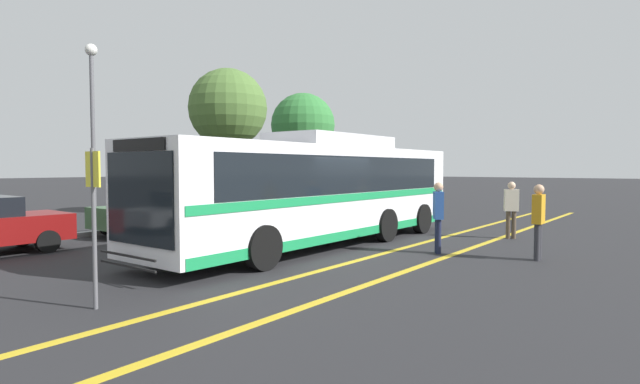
# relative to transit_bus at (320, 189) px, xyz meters

# --- Properties ---
(ground_plane) EXTENTS (220.00, 220.00, 0.00)m
(ground_plane) POSITION_rel_transit_bus_xyz_m (-0.62, -0.43, -1.63)
(ground_plane) COLOR #262628
(lane_strip_0) EXTENTS (31.65, 0.20, 0.01)m
(lane_strip_0) POSITION_rel_transit_bus_xyz_m (-0.02, -2.20, -1.63)
(lane_strip_0) COLOR gold
(lane_strip_0) RESTS_ON ground_plane
(lane_strip_1) EXTENTS (31.65, 0.20, 0.01)m
(lane_strip_1) POSITION_rel_transit_bus_xyz_m (-0.02, -3.71, -1.63)
(lane_strip_1) COLOR gold
(lane_strip_1) RESTS_ON ground_plane
(curb_strip) EXTENTS (39.65, 0.36, 0.15)m
(curb_strip) POSITION_rel_transit_bus_xyz_m (-0.02, 7.22, -1.55)
(curb_strip) COLOR #99999E
(curb_strip) RESTS_ON ground_plane
(transit_bus) EXTENTS (11.97, 2.65, 3.20)m
(transit_bus) POSITION_rel_transit_bus_xyz_m (0.00, 0.00, 0.00)
(transit_bus) COLOR white
(transit_bus) RESTS_ON ground_plane
(parked_car_2) EXTENTS (4.14, 1.85, 1.49)m
(parked_car_2) POSITION_rel_transit_bus_xyz_m (-1.38, 5.97, -0.88)
(parked_car_2) COLOR #335B33
(parked_car_2) RESTS_ON ground_plane
(parked_car_3) EXTENTS (4.60, 2.05, 1.59)m
(parked_car_3) POSITION_rel_transit_bus_xyz_m (4.20, 6.27, -0.84)
(parked_car_3) COLOR olive
(parked_car_3) RESTS_ON ground_plane
(pedestrian_0) EXTENTS (0.47, 0.41, 1.86)m
(pedestrian_0) POSITION_rel_transit_bus_xyz_m (0.72, -3.32, -0.55)
(pedestrian_0) COLOR #191E38
(pedestrian_0) RESTS_ON ground_plane
(pedestrian_1) EXTENTS (0.39, 0.47, 1.80)m
(pedestrian_1) POSITION_rel_transit_bus_xyz_m (4.68, -4.01, -0.59)
(pedestrian_1) COLOR brown
(pedestrian_1) RESTS_ON ground_plane
(pedestrian_2) EXTENTS (0.42, 0.24, 1.84)m
(pedestrian_2) POSITION_rel_transit_bus_xyz_m (1.25, -5.65, -0.57)
(pedestrian_2) COLOR #2D2D33
(pedestrian_2) RESTS_ON ground_plane
(bus_stop_sign) EXTENTS (0.07, 0.40, 2.55)m
(bus_stop_sign) POSITION_rel_transit_bus_xyz_m (-7.40, -1.15, -0.03)
(bus_stop_sign) COLOR #59595E
(bus_stop_sign) RESTS_ON ground_plane
(street_lamp) EXTENTS (0.41, 0.41, 6.43)m
(street_lamp) POSITION_rel_transit_bus_xyz_m (-2.57, 7.81, 2.54)
(street_lamp) COLOR #59595E
(street_lamp) RESTS_ON ground_plane
(tree_0) EXTENTS (4.03, 4.03, 6.94)m
(tree_0) POSITION_rel_transit_bus_xyz_m (13.04, 11.30, 3.29)
(tree_0) COLOR #513823
(tree_0) RESTS_ON ground_plane
(tree_1) EXTENTS (3.77, 3.77, 7.00)m
(tree_1) POSITION_rel_transit_bus_xyz_m (5.07, 9.45, 3.47)
(tree_1) COLOR #513823
(tree_1) RESTS_ON ground_plane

